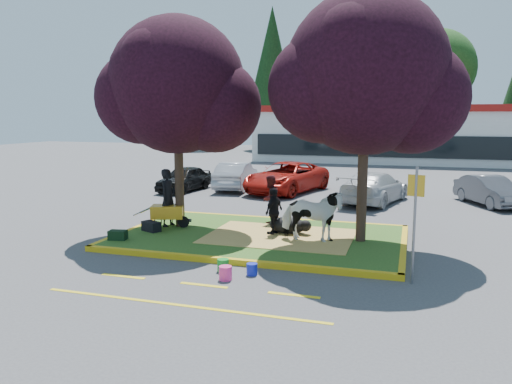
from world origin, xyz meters
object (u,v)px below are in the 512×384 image
(sign_post, at_px, (415,212))
(car_silver, at_px, (236,176))
(calf, at_px, (288,225))
(wheelbarrow, at_px, (168,212))
(cow, at_px, (311,216))
(bucket_pink, at_px, (225,273))
(handler, at_px, (168,198))
(bucket_blue, at_px, (252,269))
(car_black, at_px, (184,179))
(bucket_green, at_px, (223,265))

(sign_post, bearing_deg, car_silver, 141.79)
(calf, xyz_separation_m, wheelbarrow, (-3.85, -0.22, 0.22))
(cow, relative_size, calf, 1.54)
(sign_post, relative_size, car_silver, 0.63)
(sign_post, bearing_deg, calf, 155.82)
(cow, xyz_separation_m, bucket_pink, (-1.27, -3.36, -0.74))
(bucket_pink, bearing_deg, handler, 130.77)
(handler, height_order, bucket_blue, handler)
(calf, distance_m, car_silver, 10.27)
(calf, relative_size, wheelbarrow, 0.64)
(car_black, bearing_deg, handler, -61.53)
(wheelbarrow, distance_m, bucket_blue, 5.20)
(handler, height_order, bucket_pink, handler)
(car_black, bearing_deg, bucket_pink, -54.37)
(bucket_pink, relative_size, car_black, 0.09)
(bucket_blue, relative_size, car_black, 0.08)
(handler, relative_size, car_silver, 0.45)
(calf, distance_m, handler, 3.94)
(bucket_pink, bearing_deg, wheelbarrow, 131.27)
(bucket_green, height_order, car_black, car_black)
(wheelbarrow, height_order, bucket_blue, wheelbarrow)
(cow, height_order, bucket_blue, cow)
(calf, height_order, bucket_blue, calf)
(cow, distance_m, wheelbarrow, 4.76)
(cow, height_order, bucket_pink, cow)
(wheelbarrow, bearing_deg, sign_post, -39.39)
(calf, relative_size, sign_post, 0.44)
(calf, relative_size, handler, 0.63)
(bucket_blue, bearing_deg, car_black, 122.12)
(wheelbarrow, height_order, car_black, car_black)
(sign_post, height_order, bucket_green, sign_post)
(car_silver, bearing_deg, handler, 89.95)
(handler, relative_size, bucket_blue, 6.75)
(bucket_green, bearing_deg, cow, 60.86)
(handler, height_order, sign_post, sign_post)
(wheelbarrow, bearing_deg, handler, 87.51)
(wheelbarrow, relative_size, car_black, 0.51)
(handler, bearing_deg, wheelbarrow, -155.67)
(bucket_green, bearing_deg, sign_post, 5.95)
(bucket_green, relative_size, car_black, 0.08)
(wheelbarrow, distance_m, car_silver, 9.31)
(sign_post, distance_m, bucket_blue, 3.85)
(sign_post, relative_size, bucket_blue, 9.55)
(handler, distance_m, wheelbarrow, 0.46)
(bucket_pink, distance_m, car_black, 13.60)
(wheelbarrow, distance_m, bucket_green, 4.63)
(bucket_pink, relative_size, car_silver, 0.08)
(wheelbarrow, bearing_deg, car_black, 94.05)
(cow, distance_m, calf, 1.26)
(sign_post, height_order, car_black, sign_post)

